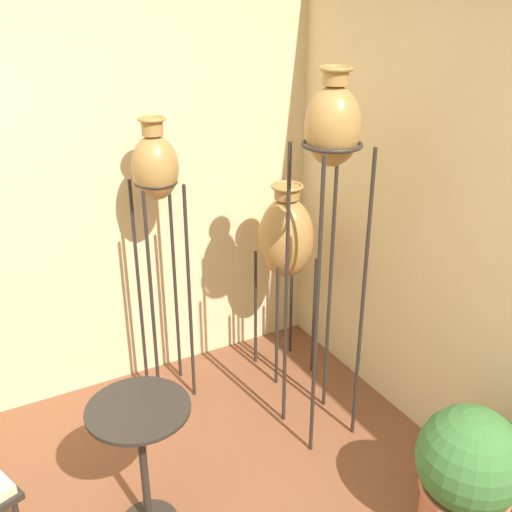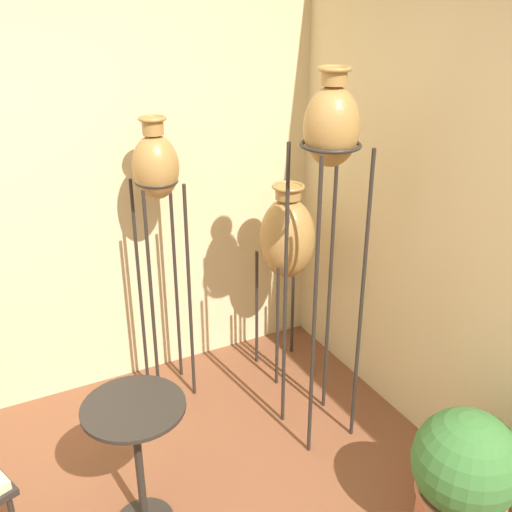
% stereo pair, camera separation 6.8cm
% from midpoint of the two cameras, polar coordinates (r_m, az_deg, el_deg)
% --- Properties ---
extents(vase_stand_tall, '(0.30, 0.30, 1.98)m').
position_cam_midpoint_polar(vase_stand_tall, '(2.83, 6.56, 10.77)').
color(vase_stand_tall, '#28231E').
rests_on(vase_stand_tall, ground_plane).
extents(vase_stand_medium, '(0.25, 0.25, 1.69)m').
position_cam_midpoint_polar(vase_stand_medium, '(3.25, -10.12, 7.39)').
color(vase_stand_medium, '#28231E').
rests_on(vase_stand_medium, ground_plane).
extents(vase_stand_short, '(0.34, 0.34, 1.25)m').
position_cam_midpoint_polar(vase_stand_short, '(3.60, 2.33, 1.71)').
color(vase_stand_short, '#28231E').
rests_on(vase_stand_short, ground_plane).
extents(side_table, '(0.45, 0.45, 0.67)m').
position_cam_midpoint_polar(side_table, '(2.77, -11.58, -16.99)').
color(side_table, '#28231E').
rests_on(side_table, ground_plane).
extents(potted_plant, '(0.47, 0.47, 0.67)m').
position_cam_midpoint_polar(potted_plant, '(2.91, 18.84, -19.01)').
color(potted_plant, '#B26647').
rests_on(potted_plant, ground_plane).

